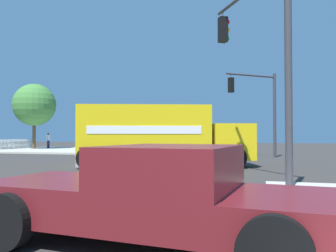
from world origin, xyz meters
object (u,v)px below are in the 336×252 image
object	(u,v)px
delivery_truck	(159,135)
pedestrian_crossing	(81,139)
pedestrian_near_corner	(48,140)
traffic_light_primary	(261,44)
sedan_silver	(136,145)
traffic_light_secondary	(260,102)
shade_tree_near	(34,105)
pickup_maroon	(159,191)

from	to	relation	value
delivery_truck	pedestrian_crossing	xyz separation A→B (m)	(-12.11, -10.97, -0.37)
delivery_truck	pedestrian_near_corner	distance (m)	22.83
delivery_truck	traffic_light_primary	size ratio (longest dim) A/B	1.34
pedestrian_crossing	pedestrian_near_corner	bearing A→B (deg)	-121.25
pedestrian_near_corner	pedestrian_crossing	size ratio (longest dim) A/B	0.89
sedan_silver	delivery_truck	bearing A→B (deg)	24.81
traffic_light_secondary	sedan_silver	world-z (taller)	traffic_light_secondary
shade_tree_near	pedestrian_near_corner	bearing A→B (deg)	155.44
traffic_light_primary	sedan_silver	size ratio (longest dim) A/B	1.44
delivery_truck	pedestrian_crossing	size ratio (longest dim) A/B	4.85
sedan_silver	pedestrian_near_corner	world-z (taller)	pedestrian_near_corner
delivery_truck	pickup_maroon	xyz separation A→B (m)	(11.44, 3.46, -0.78)
delivery_truck	traffic_light_secondary	world-z (taller)	traffic_light_secondary
delivery_truck	sedan_silver	bearing A→B (deg)	-155.19
traffic_light_secondary	shade_tree_near	world-z (taller)	shade_tree_near
sedan_silver	traffic_light_secondary	bearing A→B (deg)	63.01
pickup_maroon	pedestrian_near_corner	world-z (taller)	pedestrian_near_corner
pedestrian_near_corner	sedan_silver	bearing A→B (deg)	78.58
traffic_light_secondary	pedestrian_crossing	xyz separation A→B (m)	(-4.14, -15.53, -2.59)
delivery_truck	traffic_light_primary	world-z (taller)	traffic_light_primary
sedan_silver	pedestrian_near_corner	distance (m)	10.69
pickup_maroon	shade_tree_near	size ratio (longest dim) A/B	0.83
delivery_truck	shade_tree_near	distance (m)	22.58
delivery_truck	pedestrian_crossing	distance (m)	16.35
traffic_light_primary	shade_tree_near	bearing A→B (deg)	-130.99
traffic_light_secondary	pickup_maroon	xyz separation A→B (m)	(19.41, -1.10, -3.01)
traffic_light_secondary	pedestrian_near_corner	world-z (taller)	traffic_light_secondary
delivery_truck	pickup_maroon	distance (m)	11.98
sedan_silver	shade_tree_near	world-z (taller)	shade_tree_near
sedan_silver	pedestrian_crossing	size ratio (longest dim) A/B	2.53
sedan_silver	pedestrian_near_corner	xyz separation A→B (m)	(-2.11, -10.47, 0.39)
delivery_truck	pickup_maroon	world-z (taller)	delivery_truck
traffic_light_secondary	pedestrian_near_corner	xyz separation A→B (m)	(-7.60, -21.25, -2.71)
traffic_light_primary	pickup_maroon	xyz separation A→B (m)	(6.32, -1.36, -3.59)
sedan_silver	shade_tree_near	xyz separation A→B (m)	(-0.68, -11.12, 3.87)
traffic_light_primary	pedestrian_near_corner	world-z (taller)	traffic_light_primary
traffic_light_primary	pedestrian_crossing	size ratio (longest dim) A/B	3.63
traffic_light_primary	pedestrian_crossing	xyz separation A→B (m)	(-17.23, -15.80, -3.17)
delivery_truck	sedan_silver	distance (m)	14.86
pickup_maroon	shade_tree_near	bearing A→B (deg)	-140.88
pickup_maroon	pedestrian_near_corner	bearing A→B (deg)	-143.28
pickup_maroon	pedestrian_crossing	bearing A→B (deg)	-148.49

